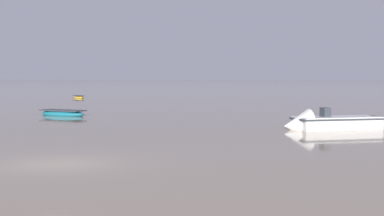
# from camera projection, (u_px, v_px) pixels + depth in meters

# --- Properties ---
(ground_plane) EXTENTS (800.00, 800.00, 0.00)m
(ground_plane) POSITION_uv_depth(u_px,v_px,m) (59.00, 164.00, 22.36)
(ground_plane) COLOR tan
(rowboat_moored_3) EXTENTS (4.65, 2.48, 0.70)m
(rowboat_moored_3) POSITION_uv_depth(u_px,v_px,m) (63.00, 113.00, 49.39)
(rowboat_moored_3) COLOR #197084
(rowboat_moored_3) RESTS_ON ground
(rowboat_moored_4) EXTENTS (3.21, 3.54, 0.56)m
(rowboat_moored_4) POSITION_uv_depth(u_px,v_px,m) (79.00, 97.00, 87.90)
(rowboat_moored_4) COLOR gold
(rowboat_moored_4) RESTS_ON ground
(motorboat_moored_3) EXTENTS (6.61, 4.99, 2.18)m
(motorboat_moored_3) POSITION_uv_depth(u_px,v_px,m) (323.00, 124.00, 36.99)
(motorboat_moored_3) COLOR white
(motorboat_moored_3) RESTS_ON ground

